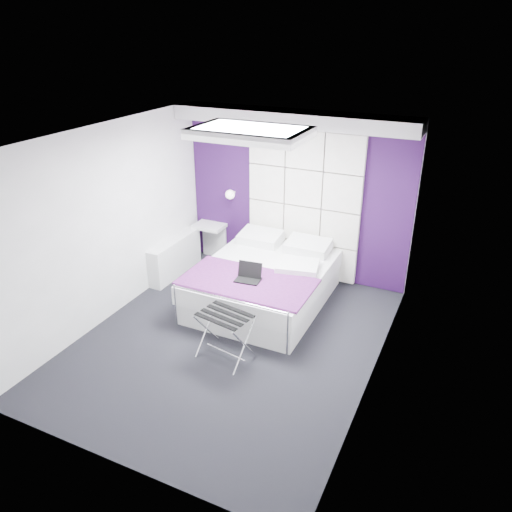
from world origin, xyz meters
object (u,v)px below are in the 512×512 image
at_px(radiator, 175,257).
at_px(bed, 264,282).
at_px(wall_lamp, 231,194).
at_px(luggage_rack, 225,336).
at_px(nightstand, 210,226).
at_px(laptop, 249,276).

xyz_separation_m(radiator, bed, (1.67, -0.22, 0.02)).
height_order(wall_lamp, luggage_rack, wall_lamp).
xyz_separation_m(bed, nightstand, (-1.43, 0.94, 0.30)).
height_order(radiator, laptop, laptop).
height_order(wall_lamp, laptop, wall_lamp).
distance_m(radiator, luggage_rack, 2.43).
distance_m(wall_lamp, bed, 1.68).
relative_size(wall_lamp, laptop, 0.46).
relative_size(wall_lamp, radiator, 0.12).
xyz_separation_m(bed, luggage_rack, (0.13, -1.41, -0.02)).
bearing_deg(radiator, luggage_rack, -42.23).
bearing_deg(laptop, nightstand, 129.15).
bearing_deg(luggage_rack, bed, 105.98).
relative_size(bed, luggage_rack, 3.50).
bearing_deg(nightstand, laptop, -44.87).
bearing_deg(radiator, nightstand, 71.57).
height_order(nightstand, luggage_rack, nightstand).
bearing_deg(wall_lamp, luggage_rack, -64.17).
distance_m(bed, laptop, 0.59).
relative_size(luggage_rack, laptop, 1.85).
bearing_deg(laptop, radiator, 151.14).
relative_size(bed, nightstand, 4.23).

